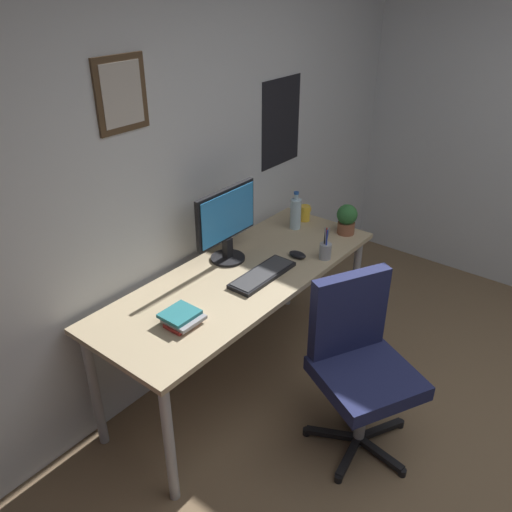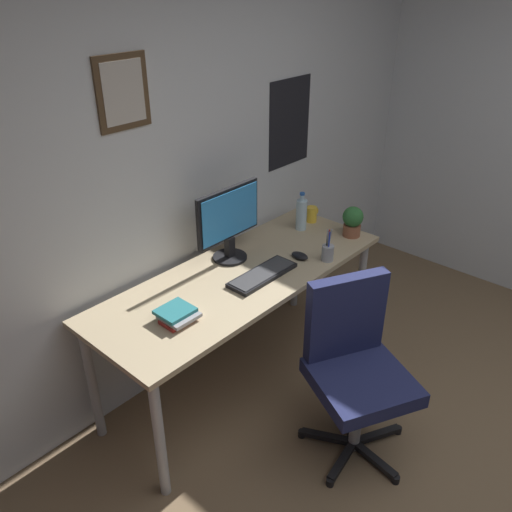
% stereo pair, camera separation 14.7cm
% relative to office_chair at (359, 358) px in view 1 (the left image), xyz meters
% --- Properties ---
extents(wall_back, '(4.40, 0.10, 2.60)m').
position_rel_office_chair_xyz_m(wall_back, '(0.03, 1.15, 0.77)').
color(wall_back, silver).
rests_on(wall_back, ground_plane).
extents(desk, '(1.82, 0.67, 0.76)m').
position_rel_office_chair_xyz_m(desk, '(-0.03, 0.74, 0.15)').
color(desk, tan).
rests_on(desk, ground_plane).
extents(office_chair, '(0.62, 0.62, 0.95)m').
position_rel_office_chair_xyz_m(office_chair, '(0.00, 0.00, 0.00)').
color(office_chair, '#1E234C').
rests_on(office_chair, ground_plane).
extents(monitor, '(0.46, 0.20, 0.43)m').
position_rel_office_chair_xyz_m(monitor, '(0.05, 0.91, 0.47)').
color(monitor, black).
rests_on(monitor, desk).
extents(keyboard, '(0.43, 0.15, 0.03)m').
position_rel_office_chair_xyz_m(keyboard, '(0.02, 0.63, 0.24)').
color(keyboard, black).
rests_on(keyboard, desk).
extents(computer_mouse, '(0.06, 0.11, 0.04)m').
position_rel_office_chair_xyz_m(computer_mouse, '(0.32, 0.61, 0.25)').
color(computer_mouse, black).
rests_on(computer_mouse, desk).
extents(water_bottle, '(0.07, 0.07, 0.25)m').
position_rel_office_chair_xyz_m(water_bottle, '(0.64, 0.84, 0.34)').
color(water_bottle, silver).
rests_on(water_bottle, desk).
extents(coffee_mug_near, '(0.11, 0.07, 0.10)m').
position_rel_office_chair_xyz_m(coffee_mug_near, '(0.78, 0.86, 0.28)').
color(coffee_mug_near, yellow).
rests_on(coffee_mug_near, desk).
extents(potted_plant, '(0.13, 0.13, 0.20)m').
position_rel_office_chair_xyz_m(potted_plant, '(0.77, 0.55, 0.33)').
color(potted_plant, brown).
rests_on(potted_plant, desk).
extents(pen_cup, '(0.07, 0.07, 0.20)m').
position_rel_office_chair_xyz_m(pen_cup, '(0.41, 0.47, 0.28)').
color(pen_cup, '#9EA0A5').
rests_on(pen_cup, desk).
extents(book_stack_left, '(0.17, 0.18, 0.06)m').
position_rel_office_chair_xyz_m(book_stack_left, '(-0.56, 0.67, 0.26)').
color(book_stack_left, '#B22D28').
rests_on(book_stack_left, desk).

